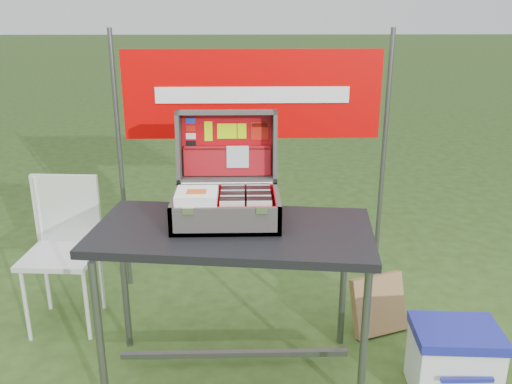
{
  "coord_description": "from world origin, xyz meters",
  "views": [
    {
      "loc": [
        -0.06,
        -2.28,
        1.8
      ],
      "look_at": [
        -0.0,
        0.1,
        1.0
      ],
      "focal_mm": 38.0,
      "sensor_mm": 36.0,
      "label": 1
    }
  ],
  "objects_px": {
    "suitcase": "(226,170)",
    "cardboard_box": "(378,305)",
    "table": "(234,304)",
    "cooler": "(453,360)",
    "chair": "(61,257)"
  },
  "relations": [
    {
      "from": "chair",
      "to": "table",
      "type": "bearing_deg",
      "value": -22.34
    },
    {
      "from": "suitcase",
      "to": "cardboard_box",
      "type": "distance_m",
      "value": 1.27
    },
    {
      "from": "chair",
      "to": "cardboard_box",
      "type": "xyz_separation_m",
      "value": [
        1.84,
        -0.12,
        -0.27
      ]
    },
    {
      "from": "cooler",
      "to": "table",
      "type": "bearing_deg",
      "value": 175.52
    },
    {
      "from": "cooler",
      "to": "chair",
      "type": "xyz_separation_m",
      "value": [
        -2.08,
        0.67,
        0.26
      ]
    },
    {
      "from": "chair",
      "to": "cooler",
      "type": "bearing_deg",
      "value": -13.53
    },
    {
      "from": "table",
      "to": "chair",
      "type": "height_order",
      "value": "chair"
    },
    {
      "from": "table",
      "to": "cooler",
      "type": "xyz_separation_m",
      "value": [
        1.07,
        -0.16,
        -0.23
      ]
    },
    {
      "from": "suitcase",
      "to": "cardboard_box",
      "type": "height_order",
      "value": "suitcase"
    },
    {
      "from": "suitcase",
      "to": "cardboard_box",
      "type": "bearing_deg",
      "value": 15.99
    },
    {
      "from": "cooler",
      "to": "chair",
      "type": "bearing_deg",
      "value": 166.34
    },
    {
      "from": "cooler",
      "to": "chair",
      "type": "height_order",
      "value": "chair"
    },
    {
      "from": "table",
      "to": "suitcase",
      "type": "distance_m",
      "value": 0.67
    },
    {
      "from": "cooler",
      "to": "cardboard_box",
      "type": "bearing_deg",
      "value": 117.58
    },
    {
      "from": "cooler",
      "to": "cardboard_box",
      "type": "xyz_separation_m",
      "value": [
        -0.24,
        0.55,
        -0.01
      ]
    }
  ]
}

